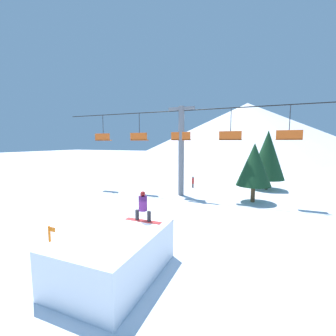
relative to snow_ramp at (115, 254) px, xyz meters
The scene contains 9 objects.
ground_plane 1.11m from the snow_ramp, 95.98° to the left, with size 220.00×220.00×0.00m, color white.
mountain_ridge 83.06m from the snow_ramp, 90.05° to the left, with size 82.23×82.23×19.18m.
snow_ramp is the anchor object (origin of this frame).
snowboarder 2.07m from the snow_ramp, 74.79° to the left, with size 1.58×0.35×1.25m.
chairlift 13.56m from the snow_ramp, 98.28° to the left, with size 25.25×0.52×8.06m.
pine_tree_near 13.74m from the snow_ramp, 71.28° to the left, with size 2.75×2.75×4.81m.
pine_tree_far 19.67m from the snow_ramp, 73.64° to the left, with size 3.41×3.41×6.08m.
trail_marker 3.62m from the snow_ramp, behind, with size 0.41×0.10×1.24m.
distant_skier 16.72m from the snow_ramp, 96.17° to the left, with size 0.24×0.24×1.23m.
Camera 1 is at (4.80, -7.18, 4.85)m, focal length 24.00 mm.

